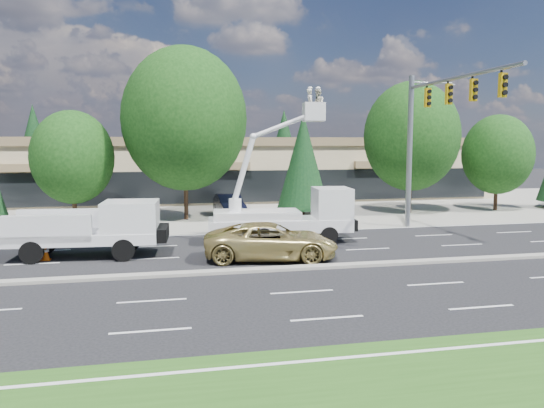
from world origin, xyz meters
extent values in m
plane|color=black|center=(0.00, 0.00, 0.00)|extent=(140.00, 140.00, 0.00)
cube|color=gray|center=(0.00, 20.00, 0.01)|extent=(140.00, 22.00, 0.01)
cube|color=gray|center=(0.00, 0.00, 0.06)|extent=(120.00, 0.55, 0.12)
cube|color=tan|center=(0.00, 30.00, 2.50)|extent=(50.00, 15.00, 5.00)
cube|color=brown|center=(0.00, 30.00, 5.15)|extent=(50.40, 15.40, 0.70)
cube|color=black|center=(0.00, 22.45, 1.50)|extent=(48.00, 0.12, 2.60)
cylinder|color=#332114|center=(-10.00, 15.00, 1.15)|extent=(0.28, 0.28, 2.30)
ellipsoid|color=black|center=(-10.00, 15.00, 4.15)|extent=(5.11, 5.11, 5.88)
cylinder|color=#332114|center=(-3.00, 15.00, 1.83)|extent=(0.28, 0.28, 3.65)
ellipsoid|color=black|center=(-3.00, 15.00, 6.60)|extent=(8.12, 8.12, 9.33)
cylinder|color=#332114|center=(5.00, 15.00, 0.40)|extent=(0.26, 0.26, 0.80)
cone|color=black|center=(5.00, 15.00, 3.80)|extent=(3.59, 3.59, 6.56)
cylinder|color=#332114|center=(13.00, 15.00, 1.53)|extent=(0.28, 0.28, 3.05)
ellipsoid|color=black|center=(13.00, 15.00, 5.51)|extent=(6.79, 6.79, 7.81)
cylinder|color=#332114|center=(20.00, 15.00, 1.16)|extent=(0.28, 0.28, 2.32)
ellipsoid|color=black|center=(20.00, 15.00, 4.19)|extent=(5.15, 5.15, 5.93)
cylinder|color=#332114|center=(-18.00, 42.00, 0.40)|extent=(0.26, 0.26, 0.80)
cone|color=black|center=(-18.00, 42.00, 4.94)|extent=(4.67, 4.67, 8.53)
cylinder|color=#332114|center=(-4.00, 42.00, 0.40)|extent=(0.26, 0.26, 0.80)
cone|color=black|center=(-4.00, 42.00, 5.51)|extent=(5.21, 5.21, 9.51)
cylinder|color=#332114|center=(10.00, 42.00, 0.40)|extent=(0.26, 0.26, 0.80)
cone|color=black|center=(10.00, 42.00, 4.80)|extent=(4.54, 4.54, 8.29)
cylinder|color=#332114|center=(22.00, 42.00, 0.40)|extent=(0.26, 0.26, 0.80)
cone|color=black|center=(22.00, 42.00, 5.29)|extent=(5.00, 5.00, 9.13)
cylinder|color=gray|center=(10.00, 9.20, 4.50)|extent=(0.32, 0.32, 9.00)
cylinder|color=gray|center=(10.00, 4.20, 8.30)|extent=(0.20, 10.00, 0.20)
cylinder|color=gray|center=(11.30, 9.20, 8.60)|extent=(2.60, 0.12, 0.12)
cube|color=gold|center=(10.00, 7.20, 7.55)|extent=(0.32, 0.22, 1.05)
cube|color=gold|center=(10.00, 5.00, 7.55)|extent=(0.32, 0.22, 1.05)
cube|color=gold|center=(10.00, 2.80, 7.55)|extent=(0.32, 0.22, 1.05)
cube|color=gold|center=(10.00, 0.60, 7.55)|extent=(0.32, 0.22, 1.05)
cube|color=silver|center=(-8.01, 4.20, 0.91)|extent=(6.61, 2.85, 0.48)
cube|color=silver|center=(-5.97, 4.05, 1.67)|extent=(2.53, 2.48, 1.61)
cube|color=black|center=(-5.27, 3.99, 1.88)|extent=(0.24, 2.04, 1.08)
cube|color=silver|center=(-9.22, 5.32, 1.45)|extent=(3.67, 0.60, 1.18)
cube|color=silver|center=(-9.37, 3.28, 1.45)|extent=(3.67, 0.60, 1.18)
cube|color=silver|center=(1.28, 5.92, 0.91)|extent=(7.43, 2.87, 0.63)
cube|color=silver|center=(3.99, 5.66, 1.86)|extent=(2.01, 2.30, 1.81)
cube|color=black|center=(4.67, 5.59, 1.99)|extent=(0.25, 1.81, 1.09)
cube|color=silver|center=(0.11, 6.03, 1.41)|extent=(4.53, 2.50, 0.45)
cylinder|color=silver|center=(-0.97, 6.14, 1.90)|extent=(0.63, 0.63, 0.73)
cube|color=silver|center=(3.01, 5.75, 6.62)|extent=(1.07, 0.91, 0.98)
imported|color=beige|center=(2.81, 5.77, 6.98)|extent=(0.43, 0.60, 1.56)
imported|color=beige|center=(3.21, 5.73, 6.98)|extent=(0.66, 0.81, 1.56)
ellipsoid|color=white|center=(2.81, 5.77, 7.78)|extent=(0.24, 0.24, 0.16)
ellipsoid|color=white|center=(3.21, 5.73, 7.78)|extent=(0.24, 0.24, 0.16)
cube|color=#ED5907|center=(-9.59, 3.88, 0.01)|extent=(0.40, 0.40, 0.03)
cone|color=#ED5907|center=(-9.59, 3.88, 0.35)|extent=(0.36, 0.36, 0.70)
cylinder|color=white|center=(-9.59, 3.88, 0.42)|extent=(0.29, 0.29, 0.10)
cube|color=#ED5907|center=(-0.93, 3.34, 0.01)|extent=(0.40, 0.40, 0.03)
cone|color=#ED5907|center=(-0.93, 3.34, 0.35)|extent=(0.36, 0.36, 0.70)
cylinder|color=white|center=(-0.93, 3.34, 0.42)|extent=(0.29, 0.29, 0.10)
cube|color=#ED5907|center=(-0.39, 3.71, 0.01)|extent=(0.40, 0.40, 0.03)
cone|color=#ED5907|center=(-0.39, 3.71, 0.35)|extent=(0.36, 0.36, 0.70)
cylinder|color=white|center=(-0.39, 3.71, 0.42)|extent=(0.29, 0.29, 0.10)
imported|color=tan|center=(0.02, 2.02, 0.80)|extent=(6.17, 3.67, 1.61)
imported|color=black|center=(-7.53, 16.00, 0.68)|extent=(2.56, 4.28, 1.36)
imported|color=black|center=(0.00, 16.00, 0.75)|extent=(1.88, 4.66, 1.50)
camera|label=1|loc=(-4.65, -20.22, 5.09)|focal=35.00mm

